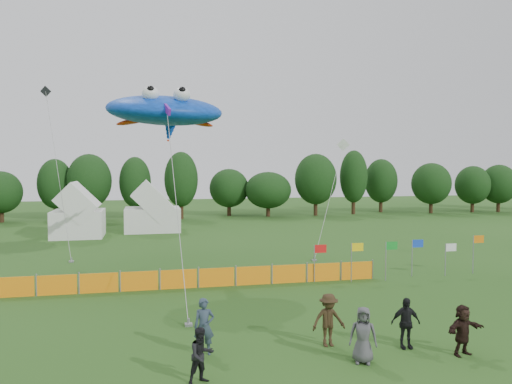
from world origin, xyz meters
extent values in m
plane|color=#234C16|center=(0.00, 0.00, 0.00)|extent=(160.00, 160.00, 0.00)
cylinder|color=#382314|center=(-21.24, 44.50, 0.96)|extent=(0.50, 0.50, 1.91)
ellipsoid|color=black|center=(-21.24, 44.50, 3.45)|extent=(4.61, 4.61, 4.30)
cylinder|color=#382314|center=(-15.73, 46.21, 1.19)|extent=(0.50, 0.50, 2.38)
ellipsoid|color=black|center=(-15.73, 46.21, 4.30)|extent=(4.09, 4.09, 5.35)
cylinder|color=#382314|center=(-11.75, 45.39, 1.29)|extent=(0.50, 0.50, 2.57)
ellipsoid|color=black|center=(-11.75, 45.39, 4.64)|extent=(5.20, 5.20, 5.79)
cylinder|color=#382314|center=(-6.44, 45.32, 1.23)|extent=(0.50, 0.50, 2.46)
ellipsoid|color=black|center=(-6.44, 45.32, 4.45)|extent=(3.78, 3.78, 5.55)
cylinder|color=#382314|center=(-0.99, 43.92, 1.33)|extent=(0.50, 0.50, 2.66)
ellipsoid|color=black|center=(-0.99, 43.92, 4.81)|extent=(4.05, 4.05, 5.99)
cylinder|color=#382314|center=(5.28, 46.53, 0.99)|extent=(0.50, 0.50, 1.98)
ellipsoid|color=black|center=(5.28, 46.53, 3.58)|extent=(5.06, 5.06, 4.46)
cylinder|color=#382314|center=(9.99, 44.56, 0.93)|extent=(0.50, 0.50, 1.86)
ellipsoid|color=black|center=(9.99, 44.56, 3.35)|extent=(5.86, 5.86, 4.18)
cylinder|color=#382314|center=(16.28, 44.38, 1.31)|extent=(0.50, 0.50, 2.62)
ellipsoid|color=black|center=(16.28, 44.38, 4.73)|extent=(5.41, 5.41, 5.89)
cylinder|color=#382314|center=(21.78, 44.99, 1.39)|extent=(0.50, 0.50, 2.78)
ellipsoid|color=black|center=(21.78, 44.99, 5.02)|extent=(3.67, 3.67, 6.26)
cylinder|color=#382314|center=(26.67, 46.88, 1.21)|extent=(0.50, 0.50, 2.42)
ellipsoid|color=black|center=(26.67, 46.88, 4.36)|extent=(4.46, 4.46, 5.44)
cylinder|color=#382314|center=(32.69, 44.13, 1.12)|extent=(0.50, 0.50, 2.24)
ellipsoid|color=black|center=(32.69, 44.13, 4.04)|extent=(5.26, 5.26, 5.03)
cylinder|color=#382314|center=(39.09, 44.15, 1.05)|extent=(0.50, 0.50, 2.10)
ellipsoid|color=black|center=(39.09, 44.15, 3.80)|extent=(4.74, 4.74, 4.73)
cylinder|color=#382314|center=(42.84, 43.69, 1.08)|extent=(0.50, 0.50, 2.16)
ellipsoid|color=black|center=(42.84, 43.69, 3.91)|extent=(4.88, 4.88, 4.87)
cube|color=white|center=(-11.13, 30.45, 1.21)|extent=(4.41, 4.41, 2.42)
cube|color=white|center=(-4.53, 33.03, 1.16)|extent=(5.28, 4.22, 2.32)
cube|color=orange|center=(-11.44, 9.24, 0.50)|extent=(1.90, 0.06, 1.00)
cube|color=orange|center=(-9.44, 9.24, 0.50)|extent=(1.90, 0.06, 1.00)
cube|color=orange|center=(-7.44, 9.24, 0.50)|extent=(1.90, 0.06, 1.00)
cube|color=orange|center=(-5.44, 9.24, 0.50)|extent=(1.90, 0.06, 1.00)
cube|color=orange|center=(-3.44, 9.24, 0.50)|extent=(1.90, 0.06, 1.00)
cube|color=orange|center=(-1.44, 9.24, 0.50)|extent=(1.90, 0.06, 1.00)
cube|color=orange|center=(0.56, 9.24, 0.50)|extent=(1.90, 0.06, 1.00)
cube|color=orange|center=(2.56, 9.24, 0.50)|extent=(1.90, 0.06, 1.00)
cube|color=orange|center=(4.56, 9.24, 0.50)|extent=(1.90, 0.06, 1.00)
cube|color=orange|center=(6.56, 9.24, 0.50)|extent=(1.90, 0.06, 1.00)
cylinder|color=gray|center=(4.00, 9.18, 1.03)|extent=(0.06, 0.06, 2.06)
cube|color=red|center=(4.35, 9.18, 1.84)|extent=(0.70, 0.02, 0.45)
cylinder|color=gray|center=(6.00, 8.73, 1.08)|extent=(0.06, 0.06, 2.16)
cube|color=yellow|center=(6.35, 8.73, 1.93)|extent=(0.70, 0.02, 0.45)
cylinder|color=gray|center=(8.00, 8.61, 1.09)|extent=(0.06, 0.06, 2.19)
cube|color=#148C26|center=(8.35, 8.61, 1.96)|extent=(0.70, 0.02, 0.45)
cylinder|color=gray|center=(10.00, 9.28, 1.07)|extent=(0.06, 0.06, 2.14)
cube|color=blue|center=(10.35, 9.28, 1.91)|extent=(0.70, 0.02, 0.45)
cylinder|color=gray|center=(12.00, 9.02, 0.94)|extent=(0.06, 0.06, 1.88)
cube|color=white|center=(12.35, 9.02, 1.66)|extent=(0.70, 0.02, 0.45)
cylinder|color=gray|center=(14.00, 9.25, 1.13)|extent=(0.06, 0.06, 2.27)
cube|color=orange|center=(14.35, 9.25, 2.04)|extent=(0.70, 0.02, 0.45)
imported|color=#2C3A4A|center=(-3.15, -0.14, 0.96)|extent=(0.73, 0.51, 1.92)
imported|color=black|center=(-3.48, -2.37, 0.83)|extent=(0.98, 0.88, 1.66)
imported|color=#312313|center=(1.27, -0.31, 0.94)|extent=(1.23, 0.72, 1.89)
imported|color=black|center=(3.86, -1.07, 0.90)|extent=(1.09, 0.55, 1.80)
imported|color=#46464A|center=(1.83, -1.98, 0.92)|extent=(1.06, 0.89, 1.84)
imported|color=black|center=(5.42, -2.09, 0.86)|extent=(1.68, 0.89, 1.73)
ellipsoid|color=blue|center=(-3.94, 11.87, 9.54)|extent=(7.64, 6.50, 2.31)
sphere|color=white|center=(-4.77, 10.44, 10.26)|extent=(0.92, 0.92, 0.92)
sphere|color=white|center=(-3.12, 10.44, 10.26)|extent=(0.92, 0.92, 0.92)
ellipsoid|color=red|center=(-5.70, 12.09, 8.94)|extent=(1.94, 0.85, 0.30)
ellipsoid|color=red|center=(-2.18, 12.09, 8.94)|extent=(1.94, 0.85, 0.30)
cube|color=purple|center=(-3.94, 9.34, 9.32)|extent=(0.37, 0.96, 0.70)
cylinder|color=#A5A5A5|center=(-3.69, 6.35, 4.62)|extent=(0.54, 6.72, 9.26)
cube|color=gray|center=(-3.43, 3.00, 0.05)|extent=(0.30, 0.30, 0.10)
cube|color=white|center=(11.69, 24.02, 8.26)|extent=(1.11, 0.31, 1.11)
cylinder|color=#A5A5A5|center=(8.84, 19.51, 4.13)|extent=(5.72, 9.05, 8.29)
cube|color=gray|center=(6.00, 15.00, 0.05)|extent=(0.30, 0.30, 0.10)
cube|color=black|center=(-12.50, 24.10, 12.12)|extent=(0.84, 0.25, 0.84)
cylinder|color=#A5A5A5|center=(-11.25, 21.05, 6.06)|extent=(2.54, 6.14, 12.13)
cube|color=gray|center=(-10.00, 18.00, 0.05)|extent=(0.30, 0.30, 0.10)
camera|label=1|loc=(-4.98, -16.83, 6.42)|focal=35.00mm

